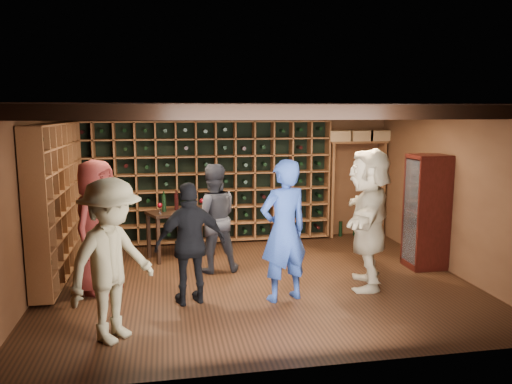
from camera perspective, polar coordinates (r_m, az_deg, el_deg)
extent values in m
plane|color=black|center=(7.33, 0.09, -10.18)|extent=(6.00, 6.00, 0.00)
plane|color=brown|center=(9.46, -2.63, 2.01)|extent=(6.00, 0.00, 6.00)
plane|color=brown|center=(4.63, 5.70, -5.60)|extent=(6.00, 0.00, 6.00)
plane|color=brown|center=(7.12, -24.39, -1.17)|extent=(0.00, 5.00, 5.00)
plane|color=brown|center=(8.10, 21.46, 0.18)|extent=(0.00, 5.00, 5.00)
plane|color=black|center=(6.91, 0.10, 9.78)|extent=(6.00, 6.00, 0.00)
cube|color=black|center=(5.35, 3.23, 9.09)|extent=(5.90, 0.18, 0.16)
cube|color=black|center=(6.42, 0.91, 9.11)|extent=(5.90, 0.18, 0.16)
cube|color=black|center=(7.50, -0.74, 9.12)|extent=(5.90, 0.18, 0.16)
cube|color=black|center=(8.59, -1.97, 9.12)|extent=(5.90, 0.18, 0.16)
cylinder|color=black|center=(6.80, -10.02, 8.72)|extent=(0.10, 0.10, 0.10)
cylinder|color=black|center=(7.36, 1.86, 8.88)|extent=(0.10, 0.10, 0.10)
cylinder|color=black|center=(7.02, 12.01, 8.67)|extent=(0.10, 0.10, 0.10)
cylinder|color=black|center=(8.07, -2.87, 8.89)|extent=(0.10, 0.10, 0.10)
cube|color=brown|center=(9.25, -5.71, 1.18)|extent=(4.65, 0.30, 2.20)
cube|color=black|center=(9.25, -5.71, 1.18)|extent=(4.56, 0.02, 2.16)
cube|color=brown|center=(7.89, -21.72, -0.80)|extent=(0.30, 2.65, 2.20)
cube|color=black|center=(7.89, -21.72, -0.80)|extent=(0.29, 0.02, 2.16)
cube|color=brown|center=(9.84, 11.55, 5.62)|extent=(1.15, 0.32, 0.04)
cube|color=brown|center=(10.14, 14.11, 0.39)|extent=(0.05, 0.28, 1.85)
cube|color=brown|center=(9.75, 8.54, 0.24)|extent=(0.05, 0.28, 1.85)
cube|color=tan|center=(9.69, 9.36, 6.34)|extent=(0.40, 0.30, 0.20)
cube|color=tan|center=(9.85, 11.84, 6.31)|extent=(0.40, 0.30, 0.20)
cube|color=tan|center=(9.99, 13.71, 6.28)|extent=(0.40, 0.30, 0.20)
cube|color=#340D0A|center=(8.39, 18.62, -7.79)|extent=(0.55, 0.50, 0.10)
cube|color=#340D0A|center=(8.19, 18.92, -2.08)|extent=(0.55, 0.50, 1.70)
cube|color=white|center=(8.06, 17.30, -2.17)|extent=(0.01, 0.46, 1.60)
cube|color=#340D0A|center=(8.19, 18.92, -2.08)|extent=(0.50, 0.44, 0.02)
sphere|color=#59260C|center=(8.16, 18.83, -1.40)|extent=(0.18, 0.18, 0.18)
imported|color=navy|center=(6.41, 3.20, -4.44)|extent=(0.77, 0.62, 1.84)
imported|color=black|center=(7.61, -4.97, -2.99)|extent=(0.85, 0.68, 1.66)
imported|color=maroon|center=(7.02, -17.70, -3.79)|extent=(0.90, 1.05, 1.81)
imported|color=black|center=(6.37, -7.46, -5.87)|extent=(0.98, 0.59, 1.56)
imported|color=gray|center=(5.51, -16.16, -7.55)|extent=(1.23, 1.29, 1.75)
imported|color=tan|center=(7.07, 12.72, -2.96)|extent=(1.19, 1.88, 1.94)
cube|color=black|center=(8.44, -8.66, -2.22)|extent=(1.18, 0.89, 0.04)
cube|color=black|center=(8.15, -11.10, -5.56)|extent=(0.07, 0.07, 0.76)
cube|color=black|center=(8.53, -5.00, -4.75)|extent=(0.07, 0.07, 0.76)
cube|color=black|center=(8.55, -12.18, -4.90)|extent=(0.07, 0.07, 0.76)
cube|color=black|center=(8.92, -6.32, -4.17)|extent=(0.07, 0.07, 0.76)
cylinder|color=black|center=(8.35, -10.47, -1.26)|extent=(0.07, 0.07, 0.28)
cylinder|color=black|center=(8.43, -9.08, -1.12)|extent=(0.07, 0.07, 0.28)
cylinder|color=black|center=(8.54, -7.45, -0.95)|extent=(0.07, 0.07, 0.28)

